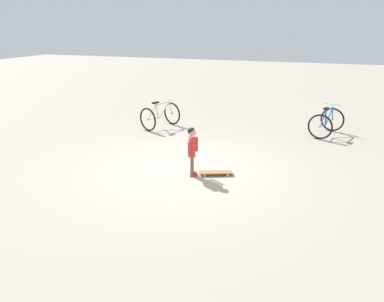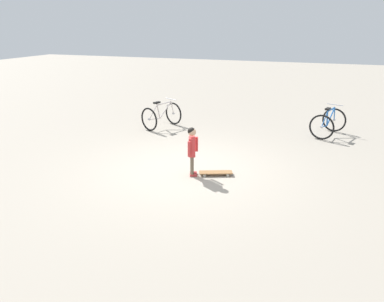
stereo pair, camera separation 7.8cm
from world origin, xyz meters
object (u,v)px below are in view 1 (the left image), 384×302
object	(u,v)px
bicycle_mid	(326,122)
bicycle_far	(160,116)
child_person	(192,146)
skateboard	(216,172)

from	to	relation	value
bicycle_mid	bicycle_far	xyz separation A→B (m)	(-4.87, -0.84, 0.00)
child_person	skateboard	bearing A→B (deg)	19.55
bicycle_mid	bicycle_far	world-z (taller)	same
child_person	bicycle_far	world-z (taller)	child_person
child_person	skateboard	world-z (taller)	child_person
child_person	skateboard	xyz separation A→B (m)	(0.48, 0.17, -0.60)
bicycle_far	bicycle_mid	bearing A→B (deg)	9.81
child_person	bicycle_mid	world-z (taller)	child_person
child_person	bicycle_far	size ratio (longest dim) A/B	0.84
bicycle_mid	skateboard	bearing A→B (deg)	-120.11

